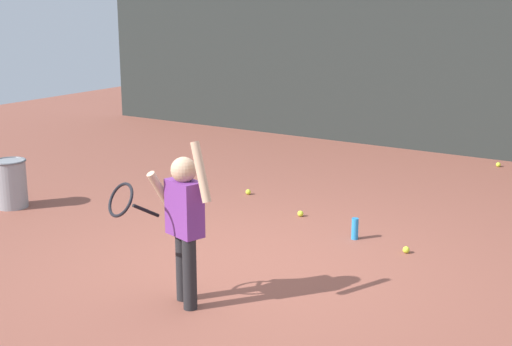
# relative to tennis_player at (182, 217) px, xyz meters

# --- Properties ---
(ground_plane) EXTENTS (20.00, 20.00, 0.00)m
(ground_plane) POSITION_rel_tennis_player_xyz_m (-0.04, 0.95, -0.73)
(ground_plane) COLOR brown
(back_fence_windscreen) EXTENTS (13.42, 0.08, 3.57)m
(back_fence_windscreen) POSITION_rel_tennis_player_xyz_m (-0.04, 6.59, 1.06)
(back_fence_windscreen) COLOR #282D2B
(back_fence_windscreen) RESTS_ON ground
(fence_post_0) EXTENTS (0.09, 0.09, 3.72)m
(fence_post_0) POSITION_rel_tennis_player_xyz_m (-6.59, 6.65, 1.13)
(fence_post_0) COLOR slate
(fence_post_0) RESTS_ON ground
(fence_post_1) EXTENTS (0.09, 0.09, 3.72)m
(fence_post_1) POSITION_rel_tennis_player_xyz_m (-3.31, 6.65, 1.13)
(fence_post_1) COLOR slate
(fence_post_1) RESTS_ON ground
(fence_post_2) EXTENTS (0.09, 0.09, 3.72)m
(fence_post_2) POSITION_rel_tennis_player_xyz_m (-0.04, 6.65, 1.13)
(fence_post_2) COLOR slate
(fence_post_2) RESTS_ON ground
(tennis_player) EXTENTS (0.83, 0.57, 1.35)m
(tennis_player) POSITION_rel_tennis_player_xyz_m (0.00, 0.00, 0.00)
(tennis_player) COLOR #232326
(tennis_player) RESTS_ON ground
(ball_hopper) EXTENTS (0.38, 0.38, 0.56)m
(ball_hopper) POSITION_rel_tennis_player_xyz_m (-3.35, 1.04, -0.44)
(ball_hopper) COLOR gray
(ball_hopper) RESTS_ON ground
(water_bottle) EXTENTS (0.07, 0.07, 0.22)m
(water_bottle) POSITION_rel_tennis_player_xyz_m (0.49, 2.16, -0.62)
(water_bottle) COLOR #268CD8
(water_bottle) RESTS_ON ground
(tennis_ball_0) EXTENTS (0.07, 0.07, 0.07)m
(tennis_ball_0) POSITION_rel_tennis_player_xyz_m (1.07, 2.06, -0.69)
(tennis_ball_0) COLOR #CCE033
(tennis_ball_0) RESTS_ON ground
(tennis_ball_1) EXTENTS (0.07, 0.07, 0.07)m
(tennis_ball_1) POSITION_rel_tennis_player_xyz_m (-0.34, 2.52, -0.69)
(tennis_ball_1) COLOR #CCE033
(tennis_ball_1) RESTS_ON ground
(tennis_ball_4) EXTENTS (0.07, 0.07, 0.07)m
(tennis_ball_4) POSITION_rel_tennis_player_xyz_m (0.91, 6.11, -0.69)
(tennis_ball_4) COLOR #CCE033
(tennis_ball_4) RESTS_ON ground
(tennis_ball_5) EXTENTS (0.07, 0.07, 0.07)m
(tennis_ball_5) POSITION_rel_tennis_player_xyz_m (-1.32, 2.96, -0.69)
(tennis_ball_5) COLOR #CCE033
(tennis_ball_5) RESTS_ON ground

